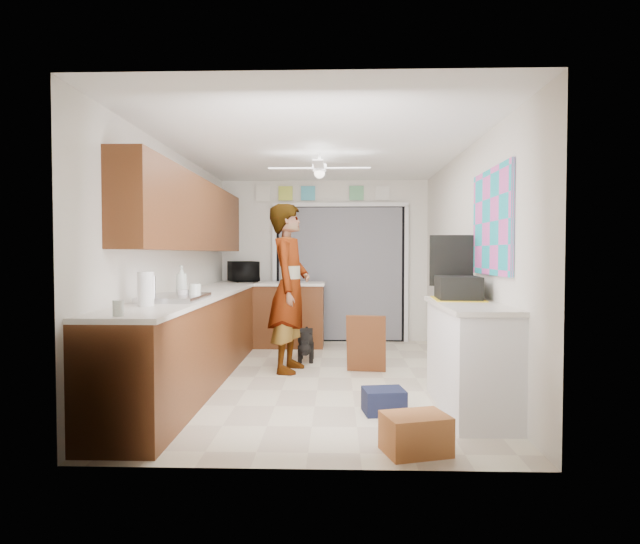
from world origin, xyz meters
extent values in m
plane|color=beige|center=(0.00, 0.00, 0.00)|extent=(5.00, 5.00, 0.00)
plane|color=white|center=(0.00, 0.00, 2.50)|extent=(5.00, 5.00, 0.00)
plane|color=silver|center=(0.00, 2.50, 1.25)|extent=(3.20, 0.00, 3.20)
plane|color=silver|center=(0.00, -2.50, 1.25)|extent=(3.20, 0.00, 3.20)
plane|color=silver|center=(-1.60, 0.00, 1.25)|extent=(0.00, 5.00, 5.00)
plane|color=silver|center=(1.60, 0.00, 1.25)|extent=(0.00, 5.00, 5.00)
cube|color=#5E2D16|center=(-1.30, 0.00, 0.45)|extent=(0.60, 4.80, 0.90)
cube|color=white|center=(-1.29, 0.00, 0.92)|extent=(0.62, 4.80, 0.04)
cube|color=#5E2D16|center=(-1.44, 0.20, 1.80)|extent=(0.32, 4.00, 0.80)
cube|color=silver|center=(-1.29, -1.00, 0.95)|extent=(0.50, 0.76, 0.06)
cylinder|color=silver|center=(-1.48, -1.00, 1.05)|extent=(0.03, 0.03, 0.22)
cube|color=#5E2D16|center=(-0.50, 2.00, 0.45)|extent=(1.00, 0.60, 0.90)
cube|color=white|center=(-0.50, 2.00, 0.92)|extent=(1.04, 0.64, 0.04)
cube|color=black|center=(0.25, 2.47, 1.05)|extent=(2.00, 0.06, 2.10)
cube|color=gray|center=(0.25, 2.43, 1.05)|extent=(1.90, 0.03, 2.05)
cube|color=white|center=(-0.77, 2.44, 1.05)|extent=(0.06, 0.04, 2.10)
cube|color=white|center=(1.27, 2.44, 1.05)|extent=(0.06, 0.04, 2.10)
cube|color=white|center=(0.25, 2.44, 2.12)|extent=(2.10, 0.04, 0.06)
cube|color=#C3D446|center=(-0.60, 2.47, 2.30)|extent=(0.22, 0.02, 0.22)
cube|color=#49ADC4|center=(-0.25, 2.47, 2.30)|extent=(0.22, 0.02, 0.22)
cube|color=#68B67D|center=(0.50, 2.47, 2.30)|extent=(0.22, 0.02, 0.22)
cube|color=silver|center=(0.90, 2.47, 2.30)|extent=(0.22, 0.02, 0.22)
cube|color=silver|center=(-0.95, 2.47, 2.30)|extent=(0.22, 0.02, 0.26)
cube|color=white|center=(1.35, -1.20, 0.45)|extent=(0.50, 1.40, 0.90)
cube|color=white|center=(1.34, -1.20, 0.92)|extent=(0.54, 1.44, 0.04)
cube|color=#E353B5|center=(1.58, -1.00, 1.65)|extent=(0.03, 1.15, 0.95)
cube|color=white|center=(0.00, 0.20, 2.32)|extent=(1.14, 1.14, 0.24)
imported|color=black|center=(-1.22, 2.25, 1.09)|extent=(0.57, 0.66, 0.31)
imported|color=silver|center=(-1.37, -0.51, 1.09)|extent=(0.12, 0.12, 0.31)
imported|color=white|center=(-1.23, -0.91, 0.99)|extent=(0.15, 0.15, 0.09)
cylinder|color=silver|center=(-1.11, -0.96, 1.01)|extent=(0.12, 0.12, 0.15)
cylinder|color=silver|center=(-1.30, -2.25, 0.99)|extent=(0.08, 0.08, 0.11)
cylinder|color=white|center=(-1.36, -1.55, 1.08)|extent=(0.15, 0.15, 0.28)
cube|color=black|center=(1.32, -0.85, 1.05)|extent=(0.41, 0.52, 0.21)
cube|color=yellow|center=(1.32, -0.85, 0.94)|extent=(0.48, 0.61, 0.02)
cube|color=black|center=(1.32, -0.56, 1.30)|extent=(0.42, 0.06, 0.50)
cube|color=#C06D3C|center=(0.74, -2.20, 0.13)|extent=(0.50, 0.43, 0.27)
cube|color=black|center=(0.60, -1.29, 0.10)|extent=(0.38, 0.33, 0.21)
cube|color=#5E2D16|center=(0.53, 0.24, 0.34)|extent=(0.47, 0.23, 0.66)
imported|color=white|center=(-0.35, 0.33, 0.97)|extent=(0.56, 0.77, 1.94)
cube|color=black|center=(-0.19, 0.90, 0.22)|extent=(0.25, 0.57, 0.44)
camera|label=1|loc=(0.19, -5.83, 1.37)|focal=30.00mm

